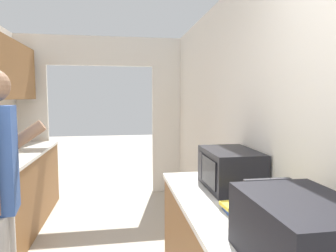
# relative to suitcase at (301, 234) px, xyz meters

# --- Properties ---
(wall_right) EXTENTS (0.06, 6.75, 2.50)m
(wall_right) POSITION_rel_suitcase_xyz_m (0.33, 1.03, 0.21)
(wall_right) COLOR white
(wall_right) RESTS_ON ground_plane
(wall_far_with_doorway) EXTENTS (2.92, 0.06, 2.50)m
(wall_far_with_doorway) POSITION_rel_suitcase_xyz_m (-0.96, 3.84, 0.40)
(wall_far_with_doorway) COLOR white
(wall_far_with_doorway) RESTS_ON ground_plane
(counter_left) EXTENTS (0.62, 3.23, 0.90)m
(counter_left) POSITION_rel_suitcase_xyz_m (-1.92, 2.35, -0.59)
(counter_left) COLOR brown
(counter_left) RESTS_ON ground_plane
(suitcase) EXTENTS (0.39, 0.55, 0.28)m
(suitcase) POSITION_rel_suitcase_xyz_m (0.00, 0.00, 0.00)
(suitcase) COLOR black
(suitcase) RESTS_ON counter_right
(microwave) EXTENTS (0.35, 0.51, 0.28)m
(microwave) POSITION_rel_suitcase_xyz_m (0.10, 1.02, 0.00)
(microwave) COLOR black
(microwave) RESTS_ON counter_right
(book_stack) EXTENTS (0.23, 0.31, 0.05)m
(book_stack) POSITION_rel_suitcase_xyz_m (0.00, 0.51, -0.11)
(book_stack) COLOR #2D4C99
(book_stack) RESTS_ON counter_right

